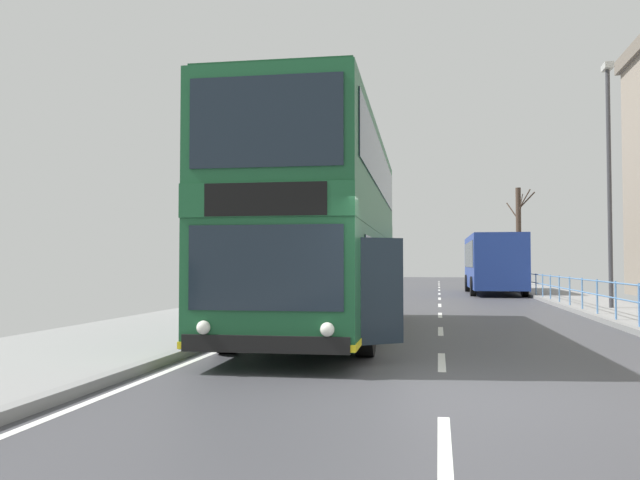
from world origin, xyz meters
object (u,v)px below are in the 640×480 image
(double_decker_bus_main, at_px, (324,229))
(bare_tree_far_00, at_px, (519,234))
(background_bus_far_lane, at_px, (493,262))
(street_lamp_far_side, at_px, (609,166))

(double_decker_bus_main, height_order, bare_tree_far_00, bare_tree_far_00)
(background_bus_far_lane, relative_size, street_lamp_far_side, 1.14)
(background_bus_far_lane, distance_m, street_lamp_far_side, 13.32)
(double_decker_bus_main, height_order, background_bus_far_lane, double_decker_bus_main)
(street_lamp_far_side, height_order, bare_tree_far_00, street_lamp_far_side)
(street_lamp_far_side, bearing_deg, double_decker_bus_main, -134.27)
(background_bus_far_lane, xyz_separation_m, street_lamp_far_side, (2.70, -12.66, 3.12))
(bare_tree_far_00, bearing_deg, background_bus_far_lane, -103.26)
(street_lamp_far_side, distance_m, bare_tree_far_00, 23.92)
(street_lamp_far_side, xyz_separation_m, bare_tree_far_00, (-0.06, 23.89, -1.16))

